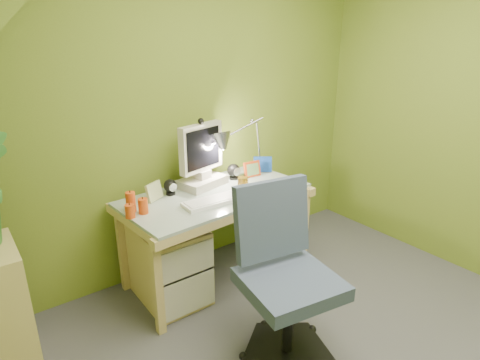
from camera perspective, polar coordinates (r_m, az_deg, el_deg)
wall_back at (r=3.01m, az=-6.92°, el=9.42°), size 3.20×0.01×2.40m
desk at (r=2.97m, az=-3.33°, el=-8.06°), size 1.35×0.75×0.70m
monitor at (r=2.89m, az=-5.53°, el=3.56°), size 0.38×0.28×0.47m
speaker_left at (r=2.81m, az=-9.89°, el=-1.01°), size 0.10×0.10×0.11m
speaker_right at (r=3.07m, az=-0.93°, el=1.23°), size 0.11×0.11×0.12m
keyboard at (r=2.67m, az=-3.25°, el=-2.86°), size 0.48×0.17×0.02m
mousepad at (r=2.94m, az=4.25°, el=-0.94°), size 0.23×0.18×0.01m
mouse at (r=2.93m, az=4.26°, el=-0.67°), size 0.11×0.08×0.04m
amber_tumbler at (r=2.84m, az=0.43°, el=-0.58°), size 0.09×0.09×0.10m
candle_cluster at (r=2.56m, az=-14.93°, el=-3.33°), size 0.19×0.17×0.13m
photo_frame_red at (r=3.13m, az=1.73°, el=1.57°), size 0.14×0.03×0.12m
photo_frame_blue at (r=3.24m, az=3.24°, el=2.25°), size 0.13×0.10×0.13m
photo_frame_green at (r=2.74m, az=-12.12°, el=-1.60°), size 0.13×0.08×0.12m
desk_lamp at (r=3.12m, az=1.53°, el=6.61°), size 0.63×0.31×0.65m
task_chair at (r=2.23m, az=7.15°, el=-14.02°), size 0.64×0.64×1.00m
radiator at (r=3.67m, az=5.85°, el=-4.83°), size 0.45×0.24×0.43m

